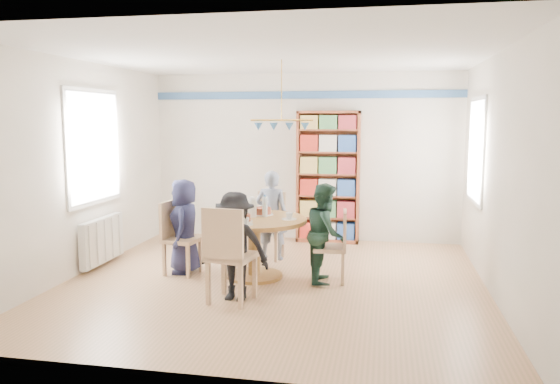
% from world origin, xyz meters
% --- Properties ---
extents(ground, '(5.00, 5.00, 0.00)m').
position_xyz_m(ground, '(0.00, 0.00, 0.00)').
color(ground, tan).
extents(room_shell, '(5.00, 5.00, 5.00)m').
position_xyz_m(room_shell, '(-0.26, 0.87, 1.65)').
color(room_shell, white).
rests_on(room_shell, ground).
extents(radiator, '(0.12, 1.00, 0.60)m').
position_xyz_m(radiator, '(-2.42, 0.30, 0.35)').
color(radiator, silver).
rests_on(radiator, ground).
extents(dining_table, '(1.30, 1.30, 0.75)m').
position_xyz_m(dining_table, '(-0.28, 0.15, 0.56)').
color(dining_table, olive).
rests_on(dining_table, ground).
extents(chair_left, '(0.46, 0.46, 0.93)m').
position_xyz_m(chair_left, '(-1.29, 0.14, 0.51)').
color(chair_left, tan).
rests_on(chair_left, ground).
extents(chair_right, '(0.42, 0.42, 0.87)m').
position_xyz_m(chair_right, '(0.74, 0.16, 0.48)').
color(chair_right, tan).
rests_on(chair_right, ground).
extents(chair_far, '(0.45, 0.45, 0.94)m').
position_xyz_m(chair_far, '(-0.30, 1.17, 0.51)').
color(chair_far, tan).
rests_on(chair_far, ground).
extents(chair_near, '(0.54, 0.54, 1.05)m').
position_xyz_m(chair_near, '(-0.31, -0.88, 0.58)').
color(chair_near, tan).
rests_on(chair_near, ground).
extents(person_left, '(0.50, 0.66, 1.21)m').
position_xyz_m(person_left, '(-1.21, 0.20, 0.60)').
color(person_left, '#1B1D3B').
rests_on(person_left, ground).
extents(person_right, '(0.50, 0.62, 1.21)m').
position_xyz_m(person_right, '(0.61, 0.13, 0.60)').
color(person_right, '#1A3428').
rests_on(person_right, ground).
extents(person_far, '(0.48, 0.33, 1.26)m').
position_xyz_m(person_far, '(-0.25, 1.07, 0.63)').
color(person_far, gray).
rests_on(person_far, ground).
extents(person_near, '(0.81, 0.52, 1.19)m').
position_xyz_m(person_near, '(-0.28, -0.73, 0.59)').
color(person_near, black).
rests_on(person_near, ground).
extents(bookshelf, '(1.00, 0.30, 2.09)m').
position_xyz_m(bookshelf, '(0.41, 2.34, 1.03)').
color(bookshelf, brown).
rests_on(bookshelf, ground).
extents(tableware, '(1.06, 1.06, 0.28)m').
position_xyz_m(tableware, '(-0.30, 0.18, 0.81)').
color(tableware, white).
rests_on(tableware, dining_table).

